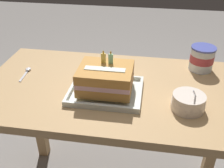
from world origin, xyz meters
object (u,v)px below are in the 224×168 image
birthday_cake (106,78)px  serving_spoon_near_tray (27,71)px  ice_cream_tub (202,58)px  foil_tray (106,92)px  bowl_stack (188,102)px

birthday_cake → serving_spoon_near_tray: (-0.41, 0.12, -0.07)m
birthday_cake → ice_cream_tub: 0.50m
foil_tray → serving_spoon_near_tray: foil_tray is taller
serving_spoon_near_tray → birthday_cake: bearing=-16.8°
foil_tray → bowl_stack: size_ratio=2.35×
ice_cream_tub → serving_spoon_near_tray: size_ratio=0.93×
birthday_cake → ice_cream_tub: (0.42, 0.28, -0.01)m
foil_tray → serving_spoon_near_tray: 0.42m
birthday_cake → bowl_stack: size_ratio=1.69×
foil_tray → serving_spoon_near_tray: (-0.41, 0.12, -0.00)m
foil_tray → ice_cream_tub: bearing=33.8°
foil_tray → serving_spoon_near_tray: size_ratio=2.38×
birthday_cake → bowl_stack: birthday_cake is taller
bowl_stack → ice_cream_tub: 0.35m
foil_tray → bowl_stack: bearing=-9.8°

